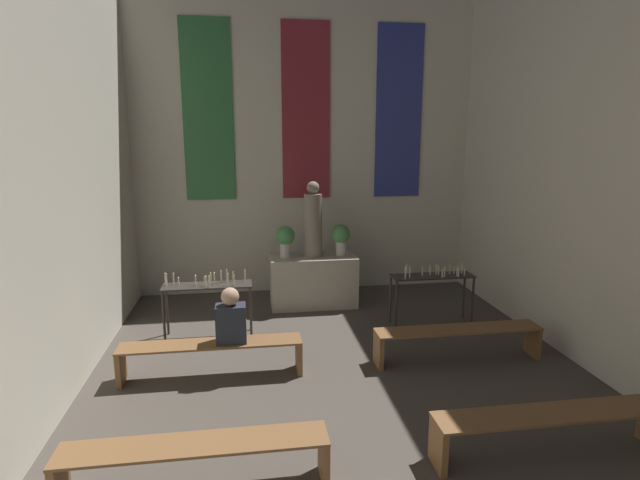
{
  "coord_description": "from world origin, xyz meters",
  "views": [
    {
      "loc": [
        -1.1,
        2.02,
        2.89
      ],
      "look_at": [
        0.0,
        9.43,
        1.32
      ],
      "focal_mm": 28.0,
      "sensor_mm": 36.0,
      "label": 1
    }
  ],
  "objects_px": {
    "flower_vase_right": "(341,236)",
    "pew_back_right": "(458,336)",
    "altar": "(313,281)",
    "statue": "(313,222)",
    "pew_third_right": "(550,424)",
    "pew_back_left": "(212,351)",
    "flower_vase_left": "(285,238)",
    "candle_rack_left": "(208,292)",
    "candle_rack_right": "(432,282)",
    "pew_third_left": "(196,456)",
    "person_seated": "(231,318)"
  },
  "relations": [
    {
      "from": "flower_vase_right",
      "to": "statue",
      "type": "bearing_deg",
      "value": 180.0
    },
    {
      "from": "altar",
      "to": "pew_back_left",
      "type": "xyz_separation_m",
      "value": [
        -1.57,
        -2.45,
        -0.11
      ]
    },
    {
      "from": "candle_rack_left",
      "to": "pew_back_left",
      "type": "height_order",
      "value": "candle_rack_left"
    },
    {
      "from": "pew_third_left",
      "to": "pew_back_left",
      "type": "relative_size",
      "value": 1.0
    },
    {
      "from": "statue",
      "to": "flower_vase_left",
      "type": "bearing_deg",
      "value": 180.0
    },
    {
      "from": "candle_rack_left",
      "to": "candle_rack_right",
      "type": "xyz_separation_m",
      "value": [
        3.39,
        -0.0,
        -0.0
      ]
    },
    {
      "from": "candle_rack_left",
      "to": "person_seated",
      "type": "relative_size",
      "value": 1.87
    },
    {
      "from": "pew_third_right",
      "to": "person_seated",
      "type": "height_order",
      "value": "person_seated"
    },
    {
      "from": "flower_vase_left",
      "to": "pew_back_right",
      "type": "relative_size",
      "value": 0.24
    },
    {
      "from": "person_seated",
      "to": "statue",
      "type": "bearing_deg",
      "value": 61.55
    },
    {
      "from": "pew_third_right",
      "to": "pew_back_right",
      "type": "bearing_deg",
      "value": 90.0
    },
    {
      "from": "altar",
      "to": "pew_third_right",
      "type": "height_order",
      "value": "altar"
    },
    {
      "from": "candle_rack_left",
      "to": "pew_back_left",
      "type": "distance_m",
      "value": 1.35
    },
    {
      "from": "candle_rack_left",
      "to": "pew_back_right",
      "type": "xyz_separation_m",
      "value": [
        3.27,
        -1.3,
        -0.35
      ]
    },
    {
      "from": "flower_vase_right",
      "to": "pew_third_right",
      "type": "xyz_separation_m",
      "value": [
        1.1,
        -4.47,
        -0.87
      ]
    },
    {
      "from": "flower_vase_right",
      "to": "pew_third_right",
      "type": "height_order",
      "value": "flower_vase_right"
    },
    {
      "from": "statue",
      "to": "flower_vase_left",
      "type": "xyz_separation_m",
      "value": [
        -0.47,
        0.0,
        -0.26
      ]
    },
    {
      "from": "pew_third_left",
      "to": "pew_third_right",
      "type": "xyz_separation_m",
      "value": [
        3.14,
        0.0,
        0.0
      ]
    },
    {
      "from": "pew_third_right",
      "to": "pew_back_left",
      "type": "relative_size",
      "value": 1.0
    },
    {
      "from": "altar",
      "to": "pew_third_right",
      "type": "relative_size",
      "value": 0.67
    },
    {
      "from": "candle_rack_left",
      "to": "pew_back_right",
      "type": "distance_m",
      "value": 3.53
    },
    {
      "from": "pew_third_left",
      "to": "pew_third_right",
      "type": "bearing_deg",
      "value": 0.0
    },
    {
      "from": "pew_third_right",
      "to": "altar",
      "type": "bearing_deg",
      "value": 109.36
    },
    {
      "from": "statue",
      "to": "pew_third_left",
      "type": "distance_m",
      "value": 4.88
    },
    {
      "from": "candle_rack_left",
      "to": "pew_back_right",
      "type": "height_order",
      "value": "candle_rack_left"
    },
    {
      "from": "pew_back_left",
      "to": "person_seated",
      "type": "height_order",
      "value": "person_seated"
    },
    {
      "from": "pew_third_right",
      "to": "pew_back_right",
      "type": "xyz_separation_m",
      "value": [
        0.0,
        2.03,
        0.0
      ]
    },
    {
      "from": "flower_vase_left",
      "to": "pew_back_right",
      "type": "bearing_deg",
      "value": -50.11
    },
    {
      "from": "altar",
      "to": "pew_back_right",
      "type": "height_order",
      "value": "altar"
    },
    {
      "from": "candle_rack_left",
      "to": "flower_vase_right",
      "type": "bearing_deg",
      "value": 27.91
    },
    {
      "from": "candle_rack_left",
      "to": "pew_third_right",
      "type": "height_order",
      "value": "candle_rack_left"
    },
    {
      "from": "flower_vase_right",
      "to": "pew_back_left",
      "type": "distance_m",
      "value": 3.31
    },
    {
      "from": "statue",
      "to": "candle_rack_left",
      "type": "xyz_separation_m",
      "value": [
        -1.69,
        -1.15,
        -0.79
      ]
    },
    {
      "from": "candle_rack_right",
      "to": "statue",
      "type": "bearing_deg",
      "value": 145.83
    },
    {
      "from": "altar",
      "to": "pew_back_left",
      "type": "bearing_deg",
      "value": -122.7
    },
    {
      "from": "candle_rack_left",
      "to": "candle_rack_right",
      "type": "relative_size",
      "value": 1.0
    },
    {
      "from": "pew_third_right",
      "to": "pew_back_left",
      "type": "height_order",
      "value": "same"
    },
    {
      "from": "candle_rack_left",
      "to": "flower_vase_left",
      "type": "bearing_deg",
      "value": 43.29
    },
    {
      "from": "statue",
      "to": "candle_rack_right",
      "type": "distance_m",
      "value": 2.2
    },
    {
      "from": "candle_rack_right",
      "to": "pew_back_left",
      "type": "distance_m",
      "value": 3.53
    },
    {
      "from": "pew_third_left",
      "to": "person_seated",
      "type": "relative_size",
      "value": 3.21
    },
    {
      "from": "altar",
      "to": "pew_back_right",
      "type": "relative_size",
      "value": 0.67
    },
    {
      "from": "altar",
      "to": "pew_third_right",
      "type": "xyz_separation_m",
      "value": [
        1.57,
        -4.47,
        -0.11
      ]
    },
    {
      "from": "person_seated",
      "to": "pew_back_left",
      "type": "bearing_deg",
      "value": -180.0
    },
    {
      "from": "flower_vase_right",
      "to": "pew_back_right",
      "type": "distance_m",
      "value": 2.82
    },
    {
      "from": "pew_third_right",
      "to": "pew_back_left",
      "type": "distance_m",
      "value": 3.74
    },
    {
      "from": "pew_third_right",
      "to": "candle_rack_left",
      "type": "bearing_deg",
      "value": 134.5
    },
    {
      "from": "pew_third_right",
      "to": "person_seated",
      "type": "xyz_separation_m",
      "value": [
        -2.9,
        2.03,
        0.41
      ]
    },
    {
      "from": "altar",
      "to": "pew_third_left",
      "type": "distance_m",
      "value": 4.74
    },
    {
      "from": "altar",
      "to": "statue",
      "type": "bearing_deg",
      "value": -90.0
    }
  ]
}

